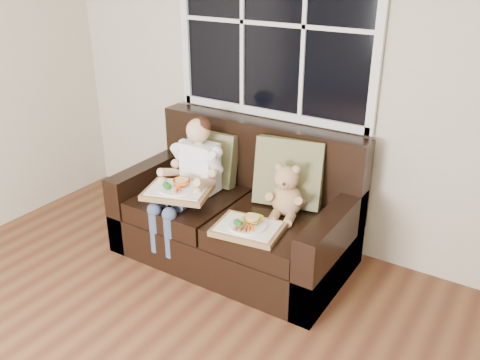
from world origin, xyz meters
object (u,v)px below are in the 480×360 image
Objects in this scene: teddy_bear at (286,194)px; tray_right at (248,227)px; tray_left at (178,190)px; child at (192,171)px; loveseat at (238,217)px.

tray_right is at bearing -118.86° from teddy_bear.
tray_left is 1.12× the size of tray_right.
child is at bearing 151.77° from tray_right.
tray_right is (-0.09, -0.34, -0.12)m from teddy_bear.
loveseat is 3.18× the size of tray_left.
tray_right is at bearing -20.11° from child.
teddy_bear is 0.37m from tray_right.
child is at bearing 77.40° from tray_left.
loveseat is at bearing 122.90° from tray_right.
loveseat is 0.49m from child.
teddy_bear reaches higher than tray_right.
loveseat is at bearing 164.86° from teddy_bear.
tray_right is (0.63, -0.23, -0.17)m from child.
teddy_bear is at bearing 5.46° from tray_left.
loveseat is 4.35× the size of teddy_bear.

